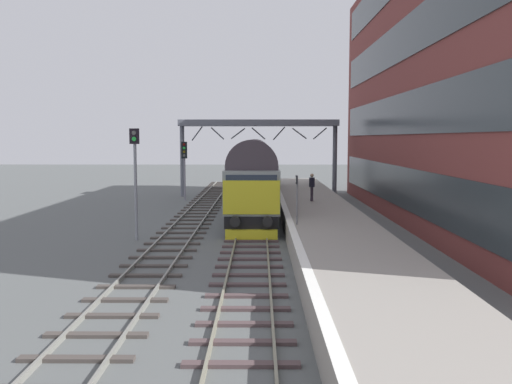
% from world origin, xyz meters
% --- Properties ---
extents(ground_plane, '(140.00, 140.00, 0.00)m').
position_xyz_m(ground_plane, '(0.00, 0.00, 0.00)').
color(ground_plane, '#575A5A').
rests_on(ground_plane, ground).
extents(track_main, '(2.50, 60.00, 0.15)m').
position_xyz_m(track_main, '(0.00, 0.00, 0.05)').
color(track_main, gray).
rests_on(track_main, ground).
extents(track_adjacent_west, '(2.50, 60.00, 0.15)m').
position_xyz_m(track_adjacent_west, '(-3.54, 0.00, 0.06)').
color(track_adjacent_west, gray).
rests_on(track_adjacent_west, ground).
extents(station_platform, '(4.00, 44.00, 1.01)m').
position_xyz_m(station_platform, '(3.60, 0.00, 0.50)').
color(station_platform, gray).
rests_on(station_platform, ground).
extents(station_building, '(5.53, 34.19, 15.63)m').
position_xyz_m(station_building, '(10.74, 1.44, 7.82)').
color(station_building, brown).
rests_on(station_building, ground).
extents(diesel_locomotive, '(2.74, 19.99, 4.68)m').
position_xyz_m(diesel_locomotive, '(0.00, 5.86, 2.49)').
color(diesel_locomotive, black).
rests_on(diesel_locomotive, ground).
extents(signal_post_near, '(0.44, 0.22, 5.20)m').
position_xyz_m(signal_post_near, '(-5.38, -3.88, 3.19)').
color(signal_post_near, gray).
rests_on(signal_post_near, ground).
extents(signal_post_mid, '(0.44, 0.22, 4.49)m').
position_xyz_m(signal_post_mid, '(-5.38, 12.66, 2.93)').
color(signal_post_mid, gray).
rests_on(signal_post_mid, ground).
extents(platform_number_sign, '(0.10, 0.44, 2.13)m').
position_xyz_m(platform_number_sign, '(2.00, -5.43, 2.41)').
color(platform_number_sign, slate).
rests_on(platform_number_sign, station_platform).
extents(waiting_passenger, '(0.43, 0.49, 1.64)m').
position_xyz_m(waiting_passenger, '(3.51, 3.51, 1.99)').
color(waiting_passenger, '#322A37').
rests_on(waiting_passenger, station_platform).
extents(overhead_footbridge, '(12.84, 2.00, 6.23)m').
position_xyz_m(overhead_footbridge, '(0.28, 15.55, 5.66)').
color(overhead_footbridge, slate).
rests_on(overhead_footbridge, ground).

